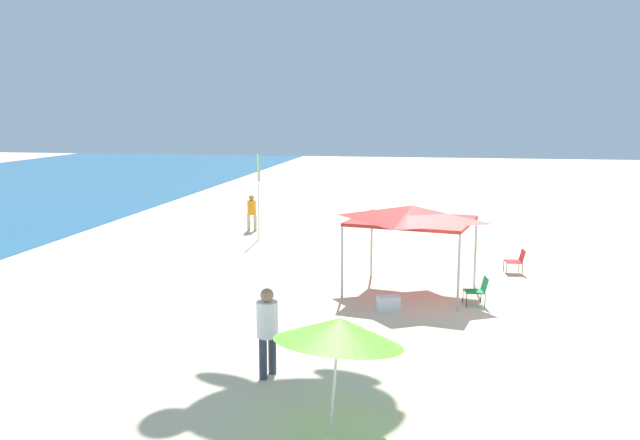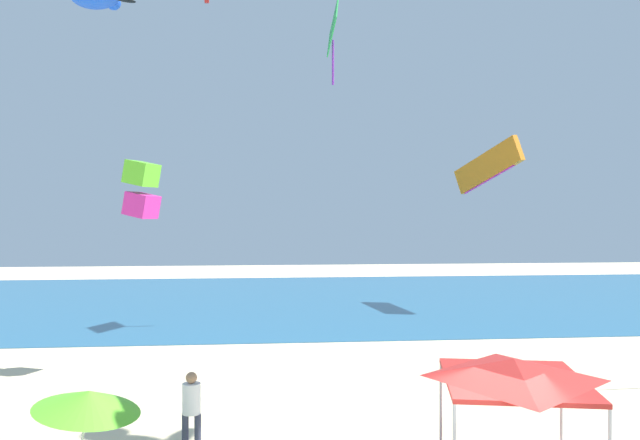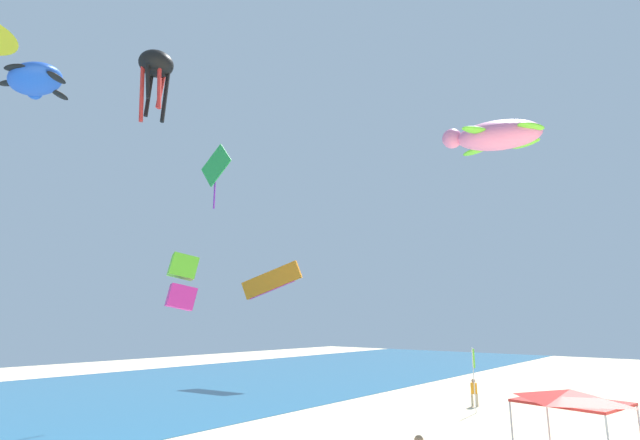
{
  "view_description": "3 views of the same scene",
  "coord_description": "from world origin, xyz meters",
  "px_view_note": "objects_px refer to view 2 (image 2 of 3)",
  "views": [
    {
      "loc": [
        -19.36,
        0.4,
        5.54
      ],
      "look_at": [
        1.71,
        4.1,
        2.02
      ],
      "focal_mm": 37.76,
      "sensor_mm": 36.0,
      "label": 1
    },
    {
      "loc": [
        -4.65,
        -12.1,
        5.82
      ],
      "look_at": [
        -2.14,
        14.31,
        5.57
      ],
      "focal_mm": 35.62,
      "sensor_mm": 36.0,
      "label": 2
    },
    {
      "loc": [
        -19.67,
        -3.47,
        5.24
      ],
      "look_at": [
        -2.14,
        11.16,
        10.24
      ],
      "focal_mm": 25.96,
      "sensor_mm": 36.0,
      "label": 3
    }
  ],
  "objects_px": {
    "beach_umbrella": "(88,401)",
    "kite_box_lime": "(142,189)",
    "person_far_stroller": "(191,404)",
    "kite_diamond_green": "(333,29)",
    "kite_parafoil_orange": "(488,167)",
    "canopy_tent": "(514,371)"
  },
  "relations": [
    {
      "from": "canopy_tent",
      "to": "beach_umbrella",
      "type": "height_order",
      "value": "canopy_tent"
    },
    {
      "from": "kite_parafoil_orange",
      "to": "person_far_stroller",
      "type": "bearing_deg",
      "value": 121.34
    },
    {
      "from": "person_far_stroller",
      "to": "kite_box_lime",
      "type": "bearing_deg",
      "value": -52.17
    },
    {
      "from": "person_far_stroller",
      "to": "kite_diamond_green",
      "type": "xyz_separation_m",
      "value": [
        5.62,
        18.04,
        14.63
      ]
    },
    {
      "from": "canopy_tent",
      "to": "kite_diamond_green",
      "type": "relative_size",
      "value": 0.84
    },
    {
      "from": "canopy_tent",
      "to": "kite_box_lime",
      "type": "distance_m",
      "value": 15.66
    },
    {
      "from": "kite_box_lime",
      "to": "kite_diamond_green",
      "type": "bearing_deg",
      "value": 165.4
    },
    {
      "from": "canopy_tent",
      "to": "kite_parafoil_orange",
      "type": "relative_size",
      "value": 0.75
    },
    {
      "from": "canopy_tent",
      "to": "kite_box_lime",
      "type": "height_order",
      "value": "kite_box_lime"
    },
    {
      "from": "beach_umbrella",
      "to": "person_far_stroller",
      "type": "xyz_separation_m",
      "value": [
        2.01,
        1.81,
        -0.66
      ]
    },
    {
      "from": "person_far_stroller",
      "to": "kite_box_lime",
      "type": "relative_size",
      "value": 0.85
    },
    {
      "from": "beach_umbrella",
      "to": "kite_box_lime",
      "type": "distance_m",
      "value": 11.59
    },
    {
      "from": "person_far_stroller",
      "to": "kite_box_lime",
      "type": "xyz_separation_m",
      "value": [
        -2.76,
        8.64,
        5.64
      ]
    },
    {
      "from": "beach_umbrella",
      "to": "kite_diamond_green",
      "type": "relative_size",
      "value": 0.48
    },
    {
      "from": "beach_umbrella",
      "to": "kite_parafoil_orange",
      "type": "relative_size",
      "value": 0.43
    },
    {
      "from": "canopy_tent",
      "to": "kite_box_lime",
      "type": "bearing_deg",
      "value": 131.32
    },
    {
      "from": "kite_diamond_green",
      "to": "kite_parafoil_orange",
      "type": "height_order",
      "value": "kite_diamond_green"
    },
    {
      "from": "canopy_tent",
      "to": "kite_box_lime",
      "type": "xyz_separation_m",
      "value": [
        -9.94,
        11.3,
        4.34
      ]
    },
    {
      "from": "person_far_stroller",
      "to": "kite_box_lime",
      "type": "distance_m",
      "value": 10.68
    },
    {
      "from": "beach_umbrella",
      "to": "kite_diamond_green",
      "type": "distance_m",
      "value": 25.44
    },
    {
      "from": "canopy_tent",
      "to": "kite_parafoil_orange",
      "type": "distance_m",
      "value": 27.8
    },
    {
      "from": "canopy_tent",
      "to": "beach_umbrella",
      "type": "distance_m",
      "value": 9.25
    }
  ]
}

